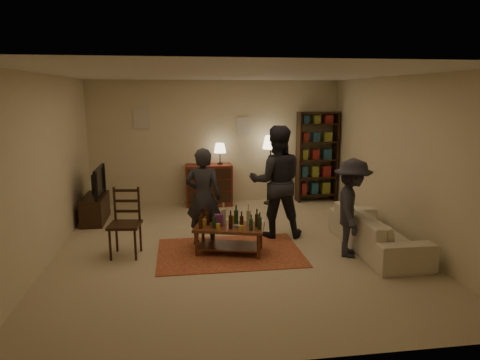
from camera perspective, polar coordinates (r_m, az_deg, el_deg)
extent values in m
plane|color=#C6B793|center=(6.91, -0.80, -9.01)|extent=(6.00, 6.00, 0.00)
plane|color=beige|center=(9.52, -3.16, 5.03)|extent=(5.50, 0.00, 5.50)
plane|color=beige|center=(6.79, -24.53, 1.37)|extent=(0.00, 6.00, 6.00)
plane|color=beige|center=(7.43, 20.73, 2.46)|extent=(0.00, 6.00, 6.00)
plane|color=beige|center=(3.68, 5.20, -5.52)|extent=(5.50, 0.00, 5.50)
plane|color=white|center=(6.48, -0.87, 13.96)|extent=(6.00, 6.00, 0.00)
cube|color=beige|center=(9.45, -13.00, 8.06)|extent=(0.35, 0.03, 0.45)
cube|color=beige|center=(9.53, 0.45, 7.17)|extent=(0.30, 0.03, 0.40)
cube|color=maroon|center=(6.71, -1.39, -9.62)|extent=(2.20, 1.50, 0.01)
cube|color=brown|center=(6.57, -1.41, -6.34)|extent=(1.16, 0.83, 0.04)
cube|color=brown|center=(6.67, -1.40, -8.75)|extent=(1.04, 0.71, 0.02)
cylinder|color=brown|center=(6.52, -5.79, -8.55)|extent=(0.05, 0.05, 0.39)
cylinder|color=brown|center=(6.38, 2.46, -8.95)|extent=(0.05, 0.05, 0.39)
cylinder|color=brown|center=(6.93, -4.94, -7.29)|extent=(0.05, 0.05, 0.39)
cylinder|color=brown|center=(6.80, 2.79, -7.63)|extent=(0.05, 0.05, 0.39)
cylinder|color=gold|center=(6.62, -4.75, -5.62)|extent=(0.07, 0.07, 0.10)
cylinder|color=gold|center=(6.40, -2.94, -6.23)|extent=(0.07, 0.07, 0.09)
cylinder|color=gold|center=(6.76, -0.74, -5.16)|extent=(0.07, 0.07, 0.11)
cylinder|color=gold|center=(6.31, 0.13, -6.48)|extent=(0.07, 0.07, 0.09)
cylinder|color=gold|center=(6.66, 2.26, -5.46)|extent=(0.07, 0.07, 0.10)
cube|color=#783289|center=(6.59, -2.94, -5.31)|extent=(0.14, 0.09, 0.18)
cylinder|color=gray|center=(6.53, -0.39, -6.16)|extent=(0.12, 0.12, 0.03)
cube|color=black|center=(6.66, -15.10, -5.81)|extent=(0.51, 0.51, 0.04)
cylinder|color=black|center=(6.61, -16.93, -8.31)|extent=(0.04, 0.04, 0.48)
cylinder|color=black|center=(6.52, -13.79, -8.41)|extent=(0.04, 0.04, 0.48)
cylinder|color=black|center=(6.95, -16.12, -7.29)|extent=(0.04, 0.04, 0.48)
cylinder|color=black|center=(6.86, -13.13, -7.37)|extent=(0.04, 0.04, 0.48)
cube|color=black|center=(6.75, -14.87, -2.98)|extent=(0.37, 0.07, 0.54)
cube|color=black|center=(8.66, -18.75, -3.65)|extent=(0.40, 1.00, 0.50)
imported|color=black|center=(8.53, -18.85, -0.22)|extent=(0.13, 0.97, 0.56)
cube|color=maroon|center=(9.37, -4.17, -0.66)|extent=(1.00, 0.48, 0.90)
cube|color=black|center=(9.18, -4.03, -2.39)|extent=(0.92, 0.02, 0.22)
cube|color=black|center=(9.12, -4.06, -0.81)|extent=(0.92, 0.02, 0.22)
cube|color=black|center=(9.07, -4.08, 0.80)|extent=(0.92, 0.02, 0.22)
cylinder|color=black|center=(9.30, -2.67, 2.21)|extent=(0.12, 0.12, 0.04)
cylinder|color=black|center=(9.28, -2.68, 3.00)|extent=(0.02, 0.02, 0.22)
cone|color=#FFE5B2|center=(9.26, -2.69, 4.29)|extent=(0.26, 0.26, 0.20)
cube|color=black|center=(9.68, 7.79, 2.96)|extent=(0.04, 0.34, 2.00)
cube|color=black|center=(9.95, 12.56, 3.02)|extent=(0.04, 0.34, 2.00)
cube|color=black|center=(9.96, 10.04, -1.85)|extent=(0.90, 0.34, 0.03)
cube|color=black|center=(9.88, 10.12, 0.41)|extent=(0.90, 0.34, 0.03)
cube|color=black|center=(9.81, 10.20, 2.70)|extent=(0.90, 0.34, 0.03)
cube|color=black|center=(9.76, 10.28, 5.03)|extent=(0.90, 0.34, 0.03)
cube|color=black|center=(9.72, 10.37, 7.37)|extent=(0.90, 0.34, 0.03)
cube|color=black|center=(9.71, 10.42, 8.84)|extent=(0.90, 0.34, 0.03)
cube|color=maroon|center=(9.84, 8.41, -1.09)|extent=(0.12, 0.22, 0.26)
cube|color=#225066|center=(9.92, 9.79, -1.04)|extent=(0.15, 0.22, 0.26)
cube|color=olive|center=(10.00, 11.26, -0.99)|extent=(0.18, 0.22, 0.26)
cube|color=#225066|center=(9.77, 8.47, 1.14)|extent=(0.12, 0.22, 0.24)
cube|color=olive|center=(9.84, 9.87, 1.18)|extent=(0.15, 0.22, 0.24)
cube|color=maroon|center=(9.93, 11.35, 1.21)|extent=(0.18, 0.22, 0.24)
cube|color=olive|center=(9.70, 8.54, 3.41)|extent=(0.12, 0.22, 0.22)
cube|color=maroon|center=(9.78, 9.95, 3.42)|extent=(0.15, 0.22, 0.22)
cube|color=#225066|center=(9.87, 11.44, 3.44)|extent=(0.18, 0.22, 0.22)
cube|color=maroon|center=(9.66, 8.61, 5.70)|extent=(0.12, 0.22, 0.20)
cube|color=#225066|center=(9.73, 10.03, 5.70)|extent=(0.15, 0.22, 0.20)
cube|color=olive|center=(9.82, 11.53, 5.69)|extent=(0.18, 0.22, 0.20)
cube|color=#225066|center=(9.63, 8.68, 8.01)|extent=(0.12, 0.22, 0.18)
cube|color=olive|center=(9.70, 10.11, 7.99)|extent=(0.15, 0.22, 0.18)
cube|color=maroon|center=(9.79, 11.62, 7.96)|extent=(0.18, 0.22, 0.18)
cylinder|color=black|center=(9.59, 4.01, -3.05)|extent=(0.28, 0.28, 0.03)
cylinder|color=black|center=(9.45, 4.07, 0.77)|extent=(0.03, 0.03, 1.33)
cone|color=#FFE5B2|center=(9.34, 4.13, 5.06)|extent=(0.36, 0.36, 0.28)
imported|color=beige|center=(7.06, 17.74, -6.51)|extent=(0.81, 2.08, 0.61)
imported|color=#26282E|center=(6.85, -4.90, -2.29)|extent=(0.66, 0.52, 1.59)
imported|color=#212228|center=(7.26, 4.85, -0.22)|extent=(1.00, 0.82, 1.90)
imported|color=#282830|center=(6.60, 14.66, -3.63)|extent=(0.86, 1.09, 1.48)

